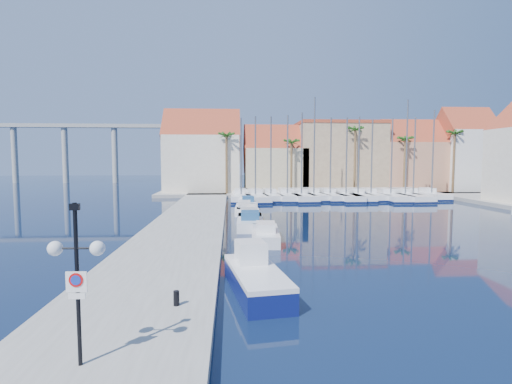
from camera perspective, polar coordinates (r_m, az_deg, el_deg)
ground at (r=20.84m, az=11.81°, el=-11.23°), size 260.00×260.00×0.00m
quay_west at (r=33.44m, az=-9.79°, el=-4.76°), size 6.00×77.00×0.50m
shore_north at (r=69.27m, az=9.20°, el=0.08°), size 54.00×16.00×0.50m
lamp_post at (r=10.90m, az=-24.26°, el=-8.80°), size 1.40×0.41×4.11m
bollard at (r=14.89m, az=-11.31°, el=-14.65°), size 0.21×0.21×0.53m
fishing_boat at (r=17.47m, az=-0.08°, el=-11.98°), size 2.77×5.94×2.00m
motorboat_west_0 at (r=27.88m, az=1.35°, el=-6.03°), size 2.18×5.77×1.40m
motorboat_west_1 at (r=33.63m, az=-0.85°, el=-4.19°), size 2.38×6.62×1.40m
motorboat_west_2 at (r=37.83m, az=-1.07°, el=-3.20°), size 2.19×6.81×1.40m
motorboat_west_3 at (r=42.17m, az=-1.67°, el=-2.40°), size 2.14×5.80×1.40m
motorboat_west_4 at (r=47.50m, az=-1.18°, el=-1.61°), size 1.97×5.76×1.40m
sailboat_0 at (r=55.35m, az=-2.14°, el=-0.66°), size 2.93×10.06×11.31m
sailboat_1 at (r=55.04m, az=-0.18°, el=-0.70°), size 3.86×11.25×11.49m
sailboat_2 at (r=55.83m, az=2.03°, el=-0.59°), size 3.05×9.02×11.56m
sailboat_3 at (r=56.46m, az=4.40°, el=-0.57°), size 2.87×10.39×11.78m
sailboat_4 at (r=56.44m, az=6.36°, el=-0.59°), size 3.36×11.11×12.11m
sailboat_5 at (r=57.47m, az=8.10°, el=-0.46°), size 3.15×9.67×14.34m
sailboat_6 at (r=57.49m, az=10.35°, el=-0.53°), size 3.44×10.12×11.50m
sailboat_7 at (r=57.31m, az=12.55°, el=-0.59°), size 2.77×10.48×11.47m
sailboat_8 at (r=58.43m, az=14.20°, el=-0.53°), size 3.75×11.19×11.64m
sailboat_9 at (r=59.22m, az=15.91°, el=-0.48°), size 2.83×9.44×11.28m
sailboat_10 at (r=59.41m, az=18.46°, el=-0.55°), size 3.48×11.76×11.37m
sailboat_11 at (r=60.21m, az=20.23°, el=-0.51°), size 3.89×12.17×13.93m
sailboat_12 at (r=62.03m, az=21.34°, el=-0.37°), size 2.29×8.13×11.69m
sailboat_13 at (r=62.71m, az=23.58°, el=-0.37°), size 2.48×8.22×12.68m
building_0 at (r=66.47m, az=-7.66°, el=5.32°), size 12.30×9.00×13.50m
building_1 at (r=66.72m, az=2.72°, el=4.30°), size 10.30×8.00×11.00m
building_2 at (r=69.79m, az=11.67°, el=5.01°), size 14.20×10.20×11.50m
building_3 at (r=72.96m, az=21.03°, el=4.47°), size 10.30×8.00×12.00m
building_4 at (r=76.30m, az=27.55°, el=5.08°), size 8.30×8.00×14.00m
palm_0 at (r=61.41m, az=-4.25°, el=7.80°), size 2.60×2.60×10.15m
palm_1 at (r=62.08m, az=5.09°, el=6.89°), size 2.60×2.60×9.15m
palm_2 at (r=64.46m, az=14.02°, el=8.36°), size 2.60×2.60×11.15m
palm_3 at (r=67.23m, az=20.55°, el=6.84°), size 2.60×2.60×9.65m
palm_4 at (r=70.92m, az=26.53°, el=7.28°), size 2.60×2.60×10.65m
viaduct at (r=106.84m, az=-22.20°, el=6.74°), size 48.00×2.20×14.45m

